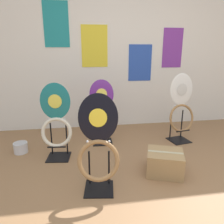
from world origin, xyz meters
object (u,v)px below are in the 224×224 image
Objects in this scene: toilet_seat_display_teal_sax at (56,124)px; toilet_seat_display_white_plain at (181,108)px; toilet_seat_display_jazz_black at (98,150)px; storage_box at (165,162)px; toilet_seat_display_purple_note at (102,114)px; paint_can at (21,147)px.

toilet_seat_display_white_plain is (1.75, 0.28, 0.06)m from toilet_seat_display_teal_sax.
toilet_seat_display_jazz_black is 0.95× the size of toilet_seat_display_white_plain.
toilet_seat_display_purple_note is at bearing 121.63° from storage_box.
storage_box is at bearing -24.17° from paint_can.
toilet_seat_display_jazz_black is (0.45, -0.72, -0.02)m from toilet_seat_display_teal_sax.
toilet_seat_display_teal_sax is 5.22× the size of paint_can.
toilet_seat_display_purple_note reaches higher than paint_can.
storage_box is at bearing 13.70° from toilet_seat_display_jazz_black.
toilet_seat_display_white_plain reaches higher than paint_can.
toilet_seat_display_jazz_black is 1.04× the size of toilet_seat_display_purple_note.
toilet_seat_display_teal_sax reaches higher than storage_box.
paint_can is (-2.26, -0.05, -0.43)m from toilet_seat_display_white_plain.
storage_box is (-0.55, -0.82, -0.38)m from toilet_seat_display_white_plain.
toilet_seat_display_teal_sax is at bearing 121.60° from toilet_seat_display_jazz_black.
toilet_seat_display_white_plain reaches higher than toilet_seat_display_jazz_black.
toilet_seat_display_white_plain is 1.15m from toilet_seat_display_purple_note.
storage_box is (1.19, -0.54, -0.32)m from toilet_seat_display_teal_sax.
storage_box is at bearing -124.02° from toilet_seat_display_white_plain.
storage_box reaches higher than paint_can.
storage_box is at bearing -24.40° from toilet_seat_display_teal_sax.
toilet_seat_display_white_plain is 1.06m from storage_box.
toilet_seat_display_purple_note is 1.18m from paint_can.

